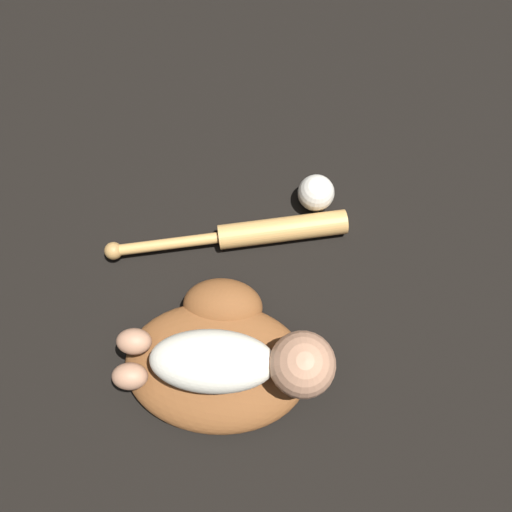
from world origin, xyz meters
The scene contains 5 objects.
ground_plane centered at (0.00, 0.00, 0.00)m, with size 6.00×6.00×0.00m, color black.
baseball_glove centered at (-0.06, -0.02, 0.04)m, with size 0.40×0.35×0.09m.
baby_figure centered at (-0.01, -0.02, 0.13)m, with size 0.38×0.22×0.11m.
baseball_bat centered at (-0.09, 0.24, 0.03)m, with size 0.44×0.28×0.05m.
baseball centered at (-0.01, 0.37, 0.04)m, with size 0.08×0.08×0.08m.
Camera 1 is at (0.05, -0.09, 0.98)m, focal length 35.00 mm.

